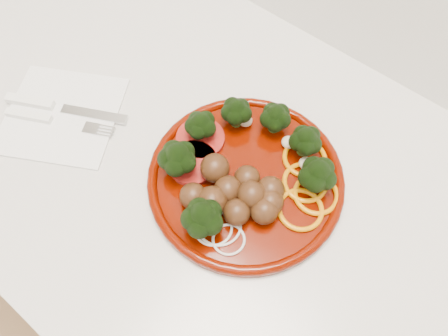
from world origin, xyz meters
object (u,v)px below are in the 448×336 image
Objects in this scene: napkin at (62,115)px; knife at (50,105)px; fork at (41,118)px; plate at (245,172)px.

knife is at bearing -175.68° from napkin.
fork is at bearing -119.71° from napkin.
plate is at bearing -6.06° from fork.
knife is at bearing -163.60° from plate.
knife is 1.13× the size of fork.
fork is (-0.01, -0.03, 0.01)m from napkin.
fork reaches higher than napkin.
plate reaches higher than napkin.
knife is (-0.02, -0.00, 0.01)m from napkin.
fork is (0.01, -0.02, -0.00)m from knife.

